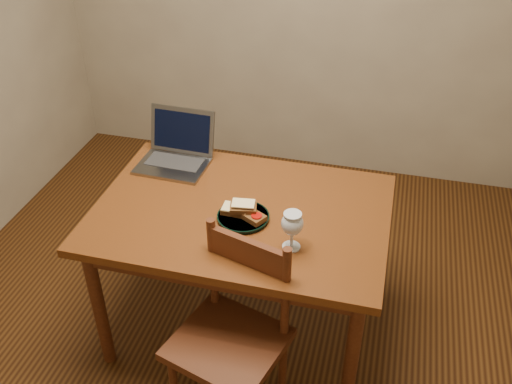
% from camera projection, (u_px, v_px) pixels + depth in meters
% --- Properties ---
extents(floor, '(3.20, 3.20, 0.02)m').
position_uv_depth(floor, '(230.00, 314.00, 3.03)').
color(floor, black).
rests_on(floor, ground).
extents(table, '(1.30, 0.90, 0.74)m').
position_uv_depth(table, '(241.00, 225.00, 2.58)').
color(table, '#41200A').
rests_on(table, floor).
extents(chair, '(0.52, 0.50, 0.45)m').
position_uv_depth(chair, '(231.00, 330.00, 2.29)').
color(chair, '#3A190C').
rests_on(chair, floor).
extents(plate, '(0.23, 0.23, 0.02)m').
position_uv_depth(plate, '(243.00, 217.00, 2.47)').
color(plate, black).
rests_on(plate, table).
extents(sandwich_cheese, '(0.12, 0.07, 0.04)m').
position_uv_depth(sandwich_cheese, '(235.00, 209.00, 2.47)').
color(sandwich_cheese, '#381E0C').
rests_on(sandwich_cheese, plate).
extents(sandwich_tomato, '(0.13, 0.12, 0.04)m').
position_uv_depth(sandwich_tomato, '(252.00, 215.00, 2.43)').
color(sandwich_tomato, '#381E0C').
rests_on(sandwich_tomato, plate).
extents(sandwich_top, '(0.12, 0.09, 0.03)m').
position_uv_depth(sandwich_top, '(243.00, 207.00, 2.44)').
color(sandwich_top, '#381E0C').
rests_on(sandwich_top, plate).
extents(milk_glass, '(0.09, 0.09, 0.17)m').
position_uv_depth(milk_glass, '(292.00, 231.00, 2.27)').
color(milk_glass, white).
rests_on(milk_glass, table).
extents(laptop, '(0.35, 0.32, 0.24)m').
position_uv_depth(laptop, '(177.00, 149.00, 2.83)').
color(laptop, slate).
rests_on(laptop, table).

